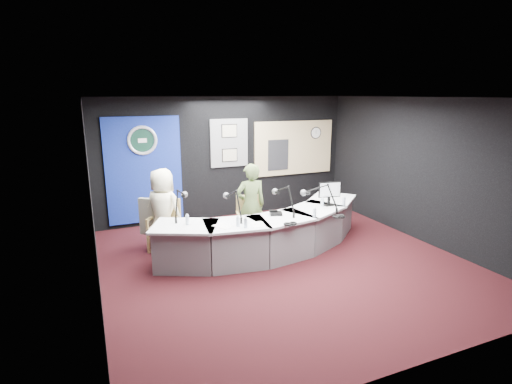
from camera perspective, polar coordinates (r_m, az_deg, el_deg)
name	(u,v)px	position (r m, az deg, el deg)	size (l,w,h in m)	color
ground	(284,262)	(7.09, 4.09, -9.96)	(6.00, 6.00, 0.00)	black
ceiling	(287,98)	(6.49, 4.52, 13.30)	(6.00, 6.00, 0.02)	silver
wall_back	(227,158)	(9.37, -4.17, 4.88)	(6.00, 0.02, 2.80)	black
wall_front	(425,245)	(4.32, 22.96, -7.05)	(6.00, 0.02, 2.80)	black
wall_left	(92,203)	(5.94, -22.41, -1.44)	(0.02, 6.00, 2.80)	black
wall_right	(423,171)	(8.43, 22.75, 2.82)	(0.02, 6.00, 2.80)	black
broadcast_desk	(269,232)	(7.39, 1.84, -5.79)	(4.50, 1.90, 0.75)	silver
backdrop_panel	(144,170)	(8.94, -15.69, 2.98)	(1.60, 0.05, 2.30)	navy
agency_seal	(142,140)	(8.80, -15.93, 7.09)	(0.63, 0.63, 0.07)	silver
seal_center	(142,140)	(8.81, -15.94, 7.10)	(0.48, 0.48, 0.01)	black
pinboard	(229,143)	(9.31, -3.85, 7.00)	(0.90, 0.04, 1.10)	slate
framed_photo_upper	(229,131)	(9.25, -3.82, 8.70)	(0.34, 0.02, 0.27)	gray
framed_photo_lower	(230,155)	(9.32, -3.76, 5.27)	(0.34, 0.02, 0.27)	gray
booth_window_frame	(294,148)	(10.02, 5.44, 6.31)	(2.12, 0.06, 1.32)	tan
booth_glow	(294,148)	(10.01, 5.47, 6.30)	(2.00, 0.02, 1.20)	beige
equipment_rack	(278,155)	(9.81, 3.18, 5.30)	(0.55, 0.02, 0.75)	black
wall_clock	(316,133)	(10.25, 8.55, 8.36)	(0.28, 0.28, 0.01)	white
armchair_left	(164,225)	(7.60, -13.01, -4.67)	(0.55, 0.55, 0.98)	#9D8248
armchair_right	(251,223)	(7.63, -0.77, -4.41)	(0.52, 0.52, 0.93)	#9D8248
draped_jacket	(152,217)	(7.72, -14.60, -3.45)	(0.50, 0.10, 0.70)	slate
person_man	(163,210)	(7.51, -13.13, -2.58)	(0.76, 0.50, 1.56)	#FCF2C9
person_woman	(251,206)	(7.53, -0.77, -1.96)	(0.59, 0.39, 1.61)	#4E6133
computer_monitor	(329,189)	(7.79, 10.43, 0.36)	(0.45, 0.03, 0.31)	black
desk_phone	(276,214)	(7.15, 2.87, -3.09)	(0.21, 0.17, 0.05)	black
headphones_near	(339,216)	(7.17, 11.73, -3.40)	(0.24, 0.24, 0.04)	black
headphones_far	(290,224)	(6.64, 4.92, -4.54)	(0.20, 0.20, 0.03)	black
paper_stack	(223,226)	(6.58, -4.70, -4.86)	(0.22, 0.31, 0.00)	white
notepad	(258,225)	(6.63, 0.28, -4.67)	(0.22, 0.31, 0.00)	white
boom_mic_a	(180,201)	(7.03, -10.78, -1.29)	(0.41, 0.67, 0.60)	black
boom_mic_b	(233,202)	(6.87, -3.25, -1.41)	(0.17, 0.74, 0.60)	black
boom_mic_c	(284,197)	(7.18, 4.05, -0.75)	(0.19, 0.74, 0.60)	black
boom_mic_d	(320,196)	(7.34, 9.14, -0.59)	(0.58, 0.53, 0.60)	black
water_bottles	(277,213)	(6.98, 3.02, -2.96)	(3.13, 0.65, 0.18)	silver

